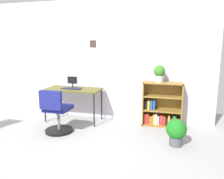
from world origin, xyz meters
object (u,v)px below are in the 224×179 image
Objects in this scene: office_chair at (57,114)px; bookshelf_low at (161,107)px; monitor at (72,83)px; potted_plant_on_shelf at (159,73)px; desk at (73,91)px; keyboard at (71,89)px; potted_plant_floor at (176,131)px.

office_chair is 0.94× the size of bookshelf_low.
monitor is 1.95m from bookshelf_low.
potted_plant_on_shelf is (-0.07, -0.05, 0.70)m from bookshelf_low.
desk is 1.42× the size of office_chair.
desk is 0.80m from office_chair.
keyboard is 1.85m from potted_plant_on_shelf.
desk is at bearing -174.70° from potted_plant_on_shelf.
potted_plant_floor is (0.30, -0.94, -0.14)m from bookshelf_low.
potted_plant_floor is (2.16, -0.65, -0.47)m from keyboard.
potted_plant_on_shelf reaches higher than potted_plant_floor.
office_chair is at bearing -86.97° from monitor.
keyboard reaches higher than potted_plant_floor.
potted_plant_on_shelf is at bearing 5.30° from desk.
monitor is 0.30× the size of office_chair.
desk is 2.87× the size of keyboard.
office_chair reaches higher than keyboard.
desk is at bearing -173.30° from bookshelf_low.
desk is 1.85m from potted_plant_on_shelf.
desk is 2.30m from potted_plant_floor.
desk is at bearing -54.26° from monitor.
bookshelf_low is (1.85, 0.96, 0.03)m from office_chair.
bookshelf_low reaches higher than keyboard.
office_chair is (0.01, -0.75, -0.30)m from desk.
potted_plant_floor is (2.19, -0.77, -0.58)m from monitor.
monitor is 0.28× the size of bookshelf_low.
office_chair is (0.02, -0.68, -0.36)m from keyboard.
keyboard is (0.02, -0.12, -0.11)m from monitor.
monitor is at bearing -174.90° from bookshelf_low.
monitor is 1.85m from potted_plant_on_shelf.
bookshelf_low is 0.99m from potted_plant_floor.
potted_plant_floor is at bearing -19.31° from monitor.
desk is 3.53× the size of potted_plant_on_shelf.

